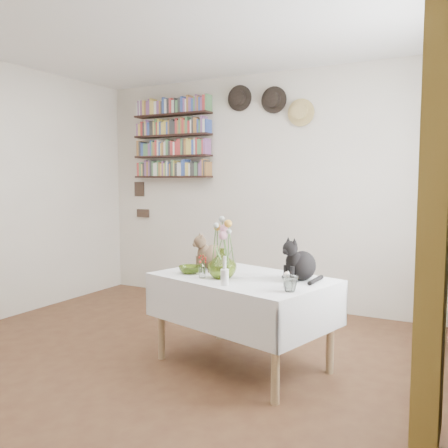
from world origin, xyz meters
The scene contains 15 objects.
room centered at (0.00, 0.00, 1.25)m, with size 4.08×4.58×2.58m.
curtain centered at (1.90, -0.12, 1.15)m, with size 0.12×0.38×2.10m, color brown.
dining_table centered at (0.60, 0.53, 0.50)m, with size 1.41×1.10×0.66m.
tabby_cat centered at (0.27, 0.69, 0.81)m, with size 0.20×0.25×0.29m, color brown, non-canonical shape.
black_cat centered at (1.02, 0.62, 0.82)m, with size 0.21×0.26×0.31m, color black, non-canonical shape.
flower_vase centered at (0.50, 0.41, 0.77)m, with size 0.21×0.21×0.21m, color #9FBE48.
green_bowl centered at (0.20, 0.46, 0.69)m, with size 0.17×0.17×0.05m, color #9FBE48.
drinking_glass centered at (1.06, 0.25, 0.71)m, with size 0.11×0.11×0.10m, color white.
candlestick centered at (0.62, 0.22, 0.73)m, with size 0.05×0.05×0.20m.
berry_jar centered at (0.36, 0.36, 0.75)m, with size 0.05×0.05×0.19m.
porcelain_figurine centered at (1.00, 0.34, 0.71)m, with size 0.06×0.06×0.10m.
flower_bouquet centered at (0.50, 0.42, 1.00)m, with size 0.17×0.13×0.39m.
bookshelf_unit centered at (-1.10, 2.16, 1.84)m, with size 1.00×0.16×0.91m.
wall_hats centered at (0.12, 2.19, 2.17)m, with size 0.98×0.09×0.48m.
wall_art_plaques centered at (-1.63, 2.23, 1.12)m, with size 0.21×0.02×0.44m.
Camera 1 is at (2.06, -2.51, 1.36)m, focal length 38.00 mm.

